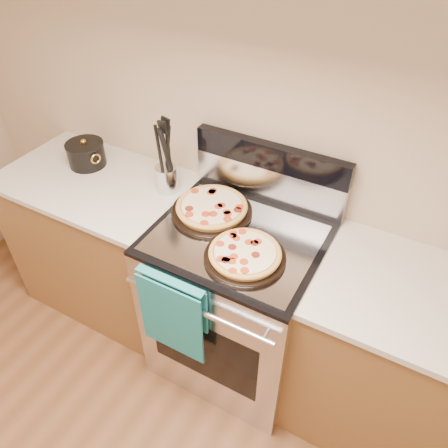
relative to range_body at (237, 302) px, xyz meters
The scene contains 17 objects.
wall_back 0.97m from the range_body, 90.00° to the left, with size 4.00×4.00×0.00m, color #C9AE91.
range_body is the anchor object (origin of this frame).
oven_window 0.34m from the range_body, 90.00° to the right, with size 0.56×0.01×0.40m, color black.
cooktop 0.46m from the range_body, ahead, with size 0.76×0.68×0.02m, color black.
backsplash_lower 0.64m from the range_body, 90.00° to the left, with size 0.76×0.06×0.18m, color silver.
backsplash_upper 0.77m from the range_body, 90.00° to the left, with size 0.76×0.06×0.12m, color black.
oven_handle 0.51m from the range_body, 90.00° to the right, with size 0.03×0.03×0.70m, color silver.
dish_towel 0.47m from the range_body, 107.74° to the right, with size 0.32×0.05×0.42m, color #187C78, non-canonical shape.
foil_sheet 0.47m from the range_body, 90.00° to the right, with size 0.70×0.55×0.01m, color gray.
cabinet_left 0.88m from the range_body, behind, with size 1.00×0.62×0.88m, color brown.
countertop_left 0.99m from the range_body, behind, with size 1.02×0.64×0.03m, color beige.
cabinet_right 0.88m from the range_body, ahead, with size 1.00×0.62×0.88m, color brown.
countertop_right 0.99m from the range_body, ahead, with size 1.02×0.64×0.03m, color beige.
pepperoni_pizza_back 0.54m from the range_body, 158.75° to the left, with size 0.38×0.38×0.05m, color #BB8439, non-canonical shape.
pepperoni_pizza_front 0.52m from the range_body, 53.68° to the right, with size 0.34×0.34×0.05m, color #BB8439, non-canonical shape.
utensil_crock 0.73m from the range_body, 163.91° to the left, with size 0.11×0.11×0.14m, color silver.
saucepan 1.14m from the range_body, behind, with size 0.20×0.20×0.12m, color black.
Camera 1 is at (0.65, 0.34, 2.21)m, focal length 35.00 mm.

